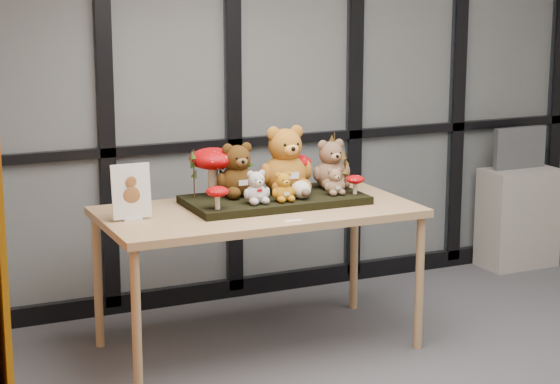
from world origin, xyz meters
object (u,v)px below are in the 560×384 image
bear_pooh_yellow (285,156)px  bear_brown_medium (237,167)px  mushroom_back_right (294,170)px  bear_beige_small (335,180)px  bear_small_yellow (283,185)px  cabinet (518,217)px  sign_holder (131,194)px  display_table (258,219)px  mushroom_front_left (217,197)px  plush_cream_hedgehog (301,189)px  bear_tan_back (331,161)px  mushroom_front_right (355,184)px  bear_white_bow (256,185)px  diorama_tray (275,200)px  monitor (520,148)px  mushroom_back_left (213,169)px

bear_pooh_yellow → bear_brown_medium: size_ratio=1.27×
mushroom_back_right → bear_beige_small: bearing=-57.0°
bear_beige_small → bear_small_yellow: bearing=-173.5°
bear_brown_medium → mushroom_back_right: bear_brown_medium is taller
cabinet → sign_holder: bearing=-167.2°
display_table → mushroom_front_left: size_ratio=12.79×
plush_cream_hedgehog → cabinet: plush_cream_hedgehog is taller
bear_tan_back → bear_small_yellow: (-0.42, -0.23, -0.07)m
mushroom_front_right → mushroom_front_left: bearing=-178.2°
bear_white_bow → mushroom_front_left: size_ratio=1.48×
display_table → mushroom_front_right: mushroom_front_right is taller
display_table → plush_cream_hedgehog: size_ratio=15.92×
bear_tan_back → sign_holder: (-1.27, -0.12, -0.06)m
diorama_tray → bear_brown_medium: (-0.19, 0.10, 0.19)m
bear_small_yellow → mushroom_front_left: bear_small_yellow is taller
bear_small_yellow → monitor: size_ratio=0.43×
bear_brown_medium → mushroom_back_left: size_ratio=1.12×
bear_tan_back → mushroom_front_right: size_ratio=2.63×
bear_tan_back → cabinet: bear_tan_back is taller
bear_small_yellow → bear_white_bow: bearing=175.6°
bear_tan_back → mushroom_back_left: 0.72m
mushroom_back_right → monitor: mushroom_back_right is taller
bear_tan_back → bear_beige_small: size_ratio=1.84×
bear_white_bow → bear_brown_medium: bearing=96.3°
display_table → bear_beige_small: bearing=-4.2°
bear_pooh_yellow → bear_tan_back: size_ratio=1.35×
mushroom_back_right → mushroom_front_right: 0.38m
bear_white_bow → bear_beige_small: bear_white_bow is taller
bear_pooh_yellow → bear_small_yellow: bearing=-116.6°
plush_cream_hedgehog → bear_tan_back: bearing=35.2°
bear_beige_small → sign_holder: (-1.20, 0.07, 0.01)m
mushroom_front_left → cabinet: (2.72, 0.85, -0.58)m
bear_brown_medium → bear_white_bow: bearing=-83.7°
plush_cream_hedgehog → diorama_tray: bearing=133.4°
display_table → cabinet: 2.58m
bear_small_yellow → mushroom_front_left: (-0.41, -0.03, -0.02)m
bear_pooh_yellow → bear_tan_back: bearing=2.2°
bear_white_bow → cabinet: bear_white_bow is taller
bear_beige_small → mushroom_front_left: 0.76m
mushroom_front_left → monitor: bearing=17.7°
diorama_tray → plush_cream_hedgehog: (0.11, -0.12, 0.08)m
display_table → diorama_tray: (0.13, 0.07, 0.09)m
mushroom_back_left → sign_holder: 0.60m
mushroom_back_right → monitor: bearing=15.2°
bear_tan_back → cabinet: size_ratio=0.44×
bear_white_bow → bear_tan_back: bearing=20.7°
mushroom_back_left → bear_pooh_yellow: bearing=-14.9°
display_table → plush_cream_hedgehog: (0.24, -0.05, 0.17)m
diorama_tray → mushroom_front_right: bearing=-16.4°
bear_pooh_yellow → bear_tan_back: 0.31m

